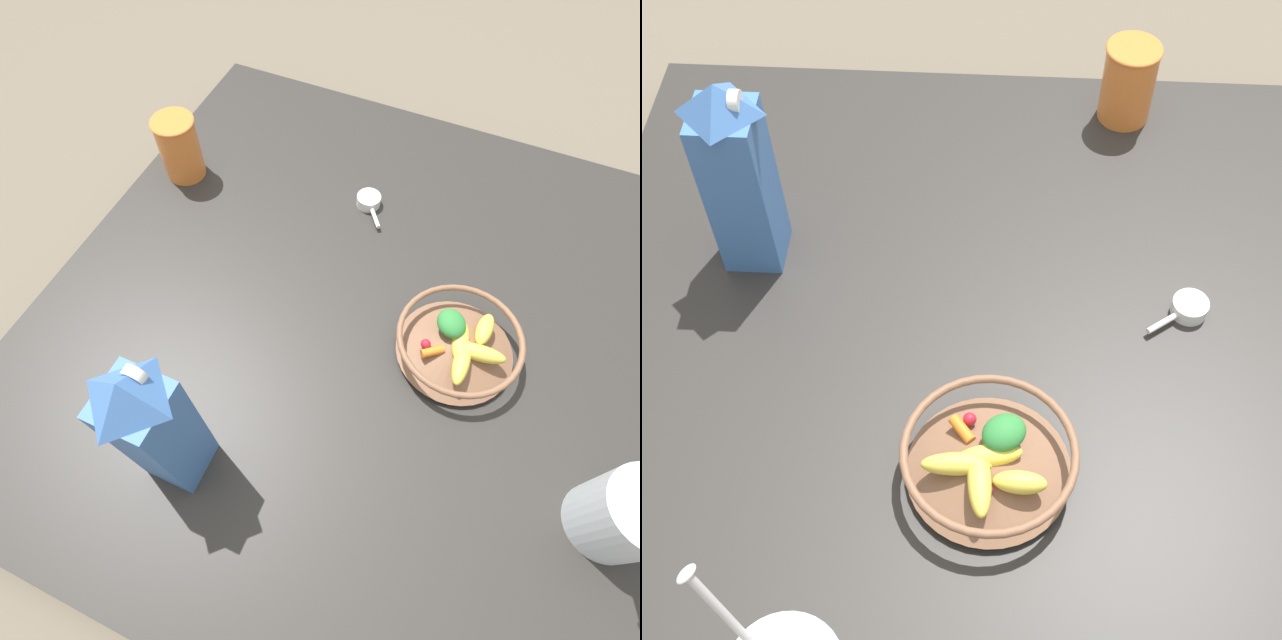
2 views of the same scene
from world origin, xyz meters
TOP-DOWN VIEW (x-y plane):
  - ground_plane at (0.00, 0.00)m, footprint 6.00×6.00m
  - countertop at (0.00, 0.00)m, footprint 1.10×1.10m
  - fruit_bowl at (-0.15, -0.00)m, footprint 0.20×0.20m
  - milk_carton at (0.16, 0.33)m, footprint 0.08×0.08m
  - yogurt_tub at (-0.41, 0.17)m, footprint 0.11×0.12m
  - drinking_cup at (0.46, -0.18)m, footprint 0.08×0.08m
  - measuring_scoop at (0.09, -0.25)m, footprint 0.07×0.08m

SIDE VIEW (x-z plane):
  - ground_plane at x=0.00m, z-range 0.00..0.00m
  - countertop at x=0.00m, z-range 0.00..0.05m
  - measuring_scoop at x=0.09m, z-range 0.05..0.07m
  - fruit_bowl at x=-0.15m, z-range 0.05..0.12m
  - drinking_cup at x=0.46m, z-range 0.05..0.18m
  - yogurt_tub at x=-0.41m, z-range -0.01..0.25m
  - milk_carton at x=0.16m, z-range 0.05..0.34m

